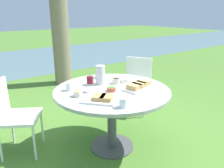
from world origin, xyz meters
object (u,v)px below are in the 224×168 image
wine_glass (90,81)px  chair_near_left (137,80)px  dining_table (112,98)px  water_pitcher (100,75)px  chair_near_right (12,112)px

wine_glass → chair_near_left: bearing=24.4°
chair_near_left → wine_glass: 1.45m
dining_table → water_pitcher: (0.00, 0.23, 0.23)m
dining_table → water_pitcher: size_ratio=5.75×
water_pitcher → wine_glass: size_ratio=1.29×
chair_near_right → water_pitcher: (0.97, -0.38, 0.36)m
chair_near_right → wine_glass: (0.72, -0.55, 0.37)m
chair_near_left → wine_glass: wine_glass is taller
chair_near_left → water_pitcher: (-1.02, -0.41, 0.36)m
chair_near_right → water_pitcher: water_pitcher is taller
water_pitcher → wine_glass: bearing=-146.3°
chair_near_right → wine_glass: size_ratio=4.96×
dining_table → water_pitcher: bearing=90.0°
chair_near_left → chair_near_right: (-1.99, -0.03, 0.00)m
dining_table → wine_glass: 0.35m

